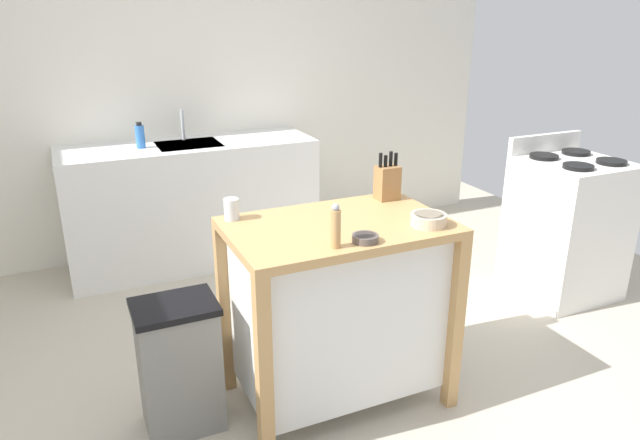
% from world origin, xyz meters
% --- Properties ---
extents(ground_plane, '(6.34, 6.34, 0.00)m').
position_xyz_m(ground_plane, '(0.00, 0.00, 0.00)').
color(ground_plane, '#BCB29E').
rests_on(ground_plane, ground).
extents(wall_back, '(5.34, 0.10, 2.60)m').
position_xyz_m(wall_back, '(0.00, 2.28, 1.30)').
color(wall_back, silver).
rests_on(wall_back, ground).
extents(kitchen_island, '(1.00, 0.64, 0.92)m').
position_xyz_m(kitchen_island, '(0.24, -0.01, 0.51)').
color(kitchen_island, tan).
rests_on(kitchen_island, ground).
extents(knife_block, '(0.11, 0.09, 0.24)m').
position_xyz_m(knife_block, '(0.62, 0.21, 1.01)').
color(knife_block, '#9E7042').
rests_on(knife_block, kitchen_island).
extents(bowl_stoneware_deep, '(0.16, 0.16, 0.05)m').
position_xyz_m(bowl_stoneware_deep, '(0.59, -0.19, 0.95)').
color(bowl_stoneware_deep, beige).
rests_on(bowl_stoneware_deep, kitchen_island).
extents(bowl_ceramic_small, '(0.11, 0.11, 0.03)m').
position_xyz_m(bowl_ceramic_small, '(0.24, -0.25, 0.93)').
color(bowl_ceramic_small, '#564C47').
rests_on(bowl_ceramic_small, kitchen_island).
extents(drinking_cup, '(0.07, 0.07, 0.10)m').
position_xyz_m(drinking_cup, '(-0.18, 0.24, 0.97)').
color(drinking_cup, silver).
rests_on(drinking_cup, kitchen_island).
extents(pepper_grinder, '(0.04, 0.04, 0.19)m').
position_xyz_m(pepper_grinder, '(0.10, -0.25, 1.00)').
color(pepper_grinder, tan).
rests_on(pepper_grinder, kitchen_island).
extents(trash_bin, '(0.36, 0.28, 0.63)m').
position_xyz_m(trash_bin, '(-0.50, 0.09, 0.32)').
color(trash_bin, slate).
rests_on(trash_bin, ground).
extents(sink_counter, '(1.80, 0.60, 0.91)m').
position_xyz_m(sink_counter, '(-0.02, 1.93, 0.46)').
color(sink_counter, silver).
rests_on(sink_counter, ground).
extents(sink_faucet, '(0.02, 0.02, 0.22)m').
position_xyz_m(sink_faucet, '(-0.02, 2.07, 1.02)').
color(sink_faucet, '#B7BCC1').
rests_on(sink_faucet, sink_counter).
extents(bottle_hand_soap, '(0.06, 0.06, 0.18)m').
position_xyz_m(bottle_hand_soap, '(-0.34, 1.92, 1.00)').
color(bottle_hand_soap, blue).
rests_on(bottle_hand_soap, sink_counter).
extents(stove, '(0.60, 0.60, 1.03)m').
position_xyz_m(stove, '(2.12, 0.41, 0.46)').
color(stove, white).
rests_on(stove, ground).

